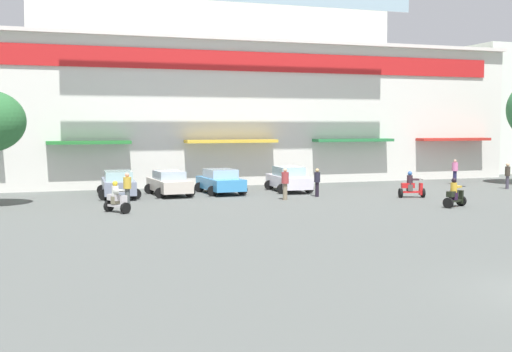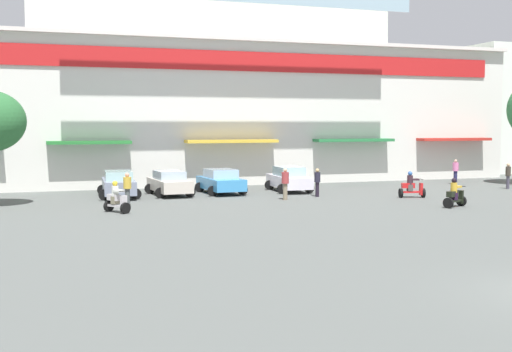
% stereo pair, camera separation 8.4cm
% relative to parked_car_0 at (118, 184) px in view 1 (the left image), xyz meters
% --- Properties ---
extents(ground_plane, '(128.00, 128.00, 0.00)m').
position_rel_parked_car_0_xyz_m(ground_plane, '(7.72, -12.41, -0.75)').
color(ground_plane, '#525653').
extents(colonial_building, '(43.78, 14.78, 20.94)m').
position_rel_parked_car_0_xyz_m(colonial_building, '(7.72, 9.97, 8.04)').
color(colonial_building, silver).
rests_on(colonial_building, ground).
extents(parked_car_0, '(2.48, 4.49, 1.49)m').
position_rel_parked_car_0_xyz_m(parked_car_0, '(0.00, 0.00, 0.00)').
color(parked_car_0, gray).
rests_on(parked_car_0, ground).
extents(parked_car_1, '(2.48, 4.19, 1.42)m').
position_rel_parked_car_0_xyz_m(parked_car_1, '(2.89, -0.01, -0.03)').
color(parked_car_1, beige).
rests_on(parked_car_1, ground).
extents(parked_car_2, '(2.57, 4.11, 1.45)m').
position_rel_parked_car_0_xyz_m(parked_car_2, '(5.96, 0.03, -0.02)').
color(parked_car_2, '#3C90D0').
rests_on(parked_car_2, ground).
extents(parked_car_3, '(2.43, 4.23, 1.52)m').
position_rel_parked_car_0_xyz_m(parked_car_3, '(10.24, -0.11, 0.00)').
color(parked_car_3, silver).
rests_on(parked_car_3, ground).
extents(scooter_rider_1, '(1.50, 0.87, 1.48)m').
position_rel_parked_car_0_xyz_m(scooter_rider_1, '(15.47, -5.49, -0.14)').
color(scooter_rider_1, black).
rests_on(scooter_rider_1, ground).
extents(scooter_rider_2, '(1.52, 1.09, 1.46)m').
position_rel_parked_car_0_xyz_m(scooter_rider_2, '(15.17, -9.89, -0.15)').
color(scooter_rider_2, black).
rests_on(scooter_rider_2, ground).
extents(scooter_rider_5, '(1.15, 1.42, 1.48)m').
position_rel_parked_car_0_xyz_m(scooter_rider_5, '(-0.90, -6.55, -0.14)').
color(scooter_rider_5, black).
rests_on(scooter_rider_5, ground).
extents(pedestrian_0, '(0.46, 0.46, 1.64)m').
position_rel_parked_car_0_xyz_m(pedestrian_0, '(23.98, -3.10, 0.19)').
color(pedestrian_0, '#413C4A').
rests_on(pedestrian_0, ground).
extents(pedestrian_1, '(0.47, 0.47, 1.72)m').
position_rel_parked_car_0_xyz_m(pedestrian_1, '(8.40, -4.22, 0.22)').
color(pedestrian_1, '#81735C').
rests_on(pedestrian_1, ground).
extents(pedestrian_2, '(0.43, 0.43, 1.60)m').
position_rel_parked_car_0_xyz_m(pedestrian_2, '(10.66, -3.39, 0.16)').
color(pedestrian_2, black).
rests_on(pedestrian_2, ground).
extents(pedestrian_3, '(0.55, 0.55, 1.70)m').
position_rel_parked_car_0_xyz_m(pedestrian_3, '(22.81, 0.76, 0.20)').
color(pedestrian_3, '#232249').
rests_on(pedestrian_3, ground).
extents(pedestrian_4, '(0.52, 0.52, 1.69)m').
position_rel_parked_car_0_xyz_m(pedestrian_4, '(-0.09, -4.29, 0.20)').
color(pedestrian_4, '#444B4B').
rests_on(pedestrian_4, ground).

